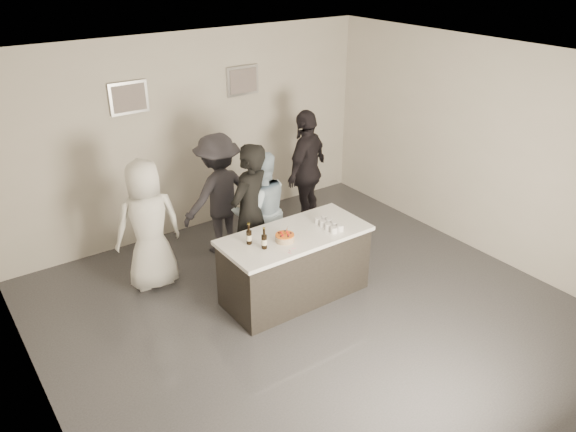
% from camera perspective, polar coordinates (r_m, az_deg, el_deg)
% --- Properties ---
extents(floor, '(6.00, 6.00, 0.00)m').
position_cam_1_polar(floor, '(6.97, 2.41, -10.02)').
color(floor, '#3D3D42').
rests_on(floor, ground).
extents(ceiling, '(6.00, 6.00, 0.00)m').
position_cam_1_polar(ceiling, '(5.73, 2.99, 14.96)').
color(ceiling, white).
extents(wall_back, '(6.00, 0.04, 3.00)m').
position_cam_1_polar(wall_back, '(8.60, -9.76, 8.12)').
color(wall_back, beige).
rests_on(wall_back, ground).
extents(wall_front, '(6.00, 0.04, 3.00)m').
position_cam_1_polar(wall_front, '(4.58, 26.84, -11.95)').
color(wall_front, beige).
rests_on(wall_front, ground).
extents(wall_left, '(0.04, 6.00, 3.00)m').
position_cam_1_polar(wall_left, '(5.16, -24.98, -7.02)').
color(wall_left, beige).
rests_on(wall_left, ground).
extents(wall_right, '(0.04, 6.00, 3.00)m').
position_cam_1_polar(wall_right, '(8.26, 19.47, 6.24)').
color(wall_right, beige).
rests_on(wall_right, ground).
extents(picture_left, '(0.54, 0.04, 0.44)m').
position_cam_1_polar(picture_left, '(8.06, -15.89, 11.48)').
color(picture_left, '#B2B2B7').
rests_on(picture_left, wall_back).
extents(picture_right, '(0.54, 0.04, 0.44)m').
position_cam_1_polar(picture_right, '(8.80, -4.63, 13.55)').
color(picture_right, '#B2B2B7').
rests_on(picture_right, wall_back).
extents(bar_counter, '(1.86, 0.86, 0.90)m').
position_cam_1_polar(bar_counter, '(7.07, 0.70, -5.01)').
color(bar_counter, white).
rests_on(bar_counter, ground).
extents(cake, '(0.23, 0.23, 0.08)m').
position_cam_1_polar(cake, '(6.66, -0.33, -2.27)').
color(cake, orange).
rests_on(cake, bar_counter).
extents(beer_bottle_a, '(0.07, 0.07, 0.26)m').
position_cam_1_polar(beer_bottle_a, '(6.58, -3.99, -1.84)').
color(beer_bottle_a, black).
rests_on(beer_bottle_a, bar_counter).
extents(beer_bottle_b, '(0.07, 0.07, 0.26)m').
position_cam_1_polar(beer_bottle_b, '(6.47, -2.44, -2.29)').
color(beer_bottle_b, black).
rests_on(beer_bottle_b, bar_counter).
extents(tumbler_cluster, '(0.19, 0.40, 0.08)m').
position_cam_1_polar(tumbler_cluster, '(7.01, 4.18, -0.82)').
color(tumbler_cluster, orange).
rests_on(tumbler_cluster, bar_counter).
extents(candles, '(0.24, 0.08, 0.01)m').
position_cam_1_polar(candles, '(6.48, 0.39, -3.51)').
color(candles, pink).
rests_on(candles, bar_counter).
extents(person_main_black, '(0.81, 0.70, 1.89)m').
position_cam_1_polar(person_main_black, '(7.26, -3.88, 0.26)').
color(person_main_black, black).
rests_on(person_main_black, ground).
extents(person_main_blue, '(0.90, 0.74, 1.68)m').
position_cam_1_polar(person_main_blue, '(7.57, -2.78, 0.55)').
color(person_main_blue, '#9AB2C9').
rests_on(person_main_blue, ground).
extents(person_guest_left, '(0.91, 0.64, 1.74)m').
position_cam_1_polar(person_guest_left, '(7.32, -14.03, -0.93)').
color(person_guest_left, silver).
rests_on(person_guest_left, ground).
extents(person_guest_right, '(1.20, 0.93, 1.90)m').
position_cam_1_polar(person_guest_right, '(8.63, 1.91, 4.66)').
color(person_guest_right, black).
rests_on(person_guest_right, ground).
extents(person_guest_back, '(1.23, 0.82, 1.78)m').
position_cam_1_polar(person_guest_back, '(7.99, -7.02, 2.18)').
color(person_guest_back, '#2F2D36').
rests_on(person_guest_back, ground).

